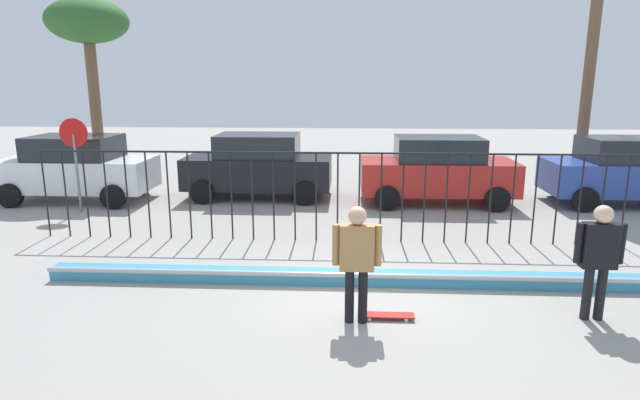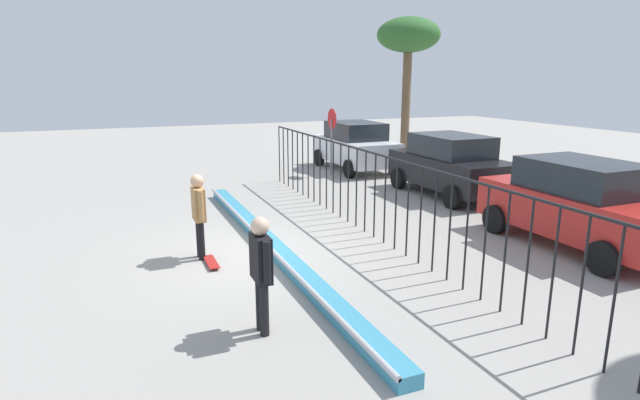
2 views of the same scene
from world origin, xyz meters
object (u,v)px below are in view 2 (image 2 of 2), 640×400
(parked_car_black, at_px, (450,165))
(palm_tree_short, at_px, (408,39))
(camera_operator, at_px, (261,265))
(parked_car_white, at_px, (355,146))
(parked_car_red, at_px, (580,203))
(skateboarder, at_px, (199,209))
(skateboard, at_px, (211,262))
(stop_sign, at_px, (332,133))

(parked_car_black, distance_m, palm_tree_short, 7.33)
(camera_operator, xyz_separation_m, parked_car_black, (-6.32, 7.92, -0.07))
(parked_car_white, bearing_deg, palm_tree_short, 100.87)
(parked_car_red, relative_size, palm_tree_short, 0.72)
(camera_operator, height_order, parked_car_red, parked_car_red)
(skateboarder, distance_m, palm_tree_short, 13.85)
(parked_car_white, distance_m, parked_car_red, 10.41)
(skateboard, xyz_separation_m, parked_car_black, (-3.29, 8.09, 0.91))
(palm_tree_short, bearing_deg, skateboarder, -49.75)
(skateboard, relative_size, palm_tree_short, 0.13)
(parked_car_white, relative_size, stop_sign, 1.72)
(parked_car_white, bearing_deg, stop_sign, -62.08)
(parked_car_red, xyz_separation_m, stop_sign, (-9.67, -1.59, 0.64))
(parked_car_black, height_order, palm_tree_short, palm_tree_short)
(skateboard, height_order, parked_car_black, parked_car_black)
(skateboarder, bearing_deg, parked_car_white, 105.98)
(skateboarder, xyz_separation_m, parked_car_red, (2.39, 7.73, -0.08))
(parked_car_black, bearing_deg, palm_tree_short, 164.07)
(skateboard, bearing_deg, parked_car_white, 161.33)
(parked_car_white, relative_size, parked_car_red, 1.00)
(parked_car_white, height_order, parked_car_red, same)
(stop_sign, bearing_deg, parked_car_white, 118.63)
(palm_tree_short, bearing_deg, camera_operator, -39.15)
(parked_car_black, bearing_deg, parked_car_red, -2.80)
(skateboard, bearing_deg, camera_operator, 25.60)
(parked_car_white, bearing_deg, skateboard, -41.73)
(camera_operator, height_order, palm_tree_short, palm_tree_short)
(skateboarder, xyz_separation_m, palm_tree_short, (-8.55, 10.10, 4.07))
(skateboard, xyz_separation_m, camera_operator, (3.04, 0.17, 0.99))
(camera_operator, height_order, parked_car_white, parked_car_white)
(palm_tree_short, bearing_deg, stop_sign, -72.18)
(skateboard, bearing_deg, parked_car_red, 98.22)
(skateboard, bearing_deg, parked_car_black, 134.45)
(parked_car_red, bearing_deg, parked_car_white, -177.24)
(skateboarder, bearing_deg, parked_car_black, 77.99)
(parked_car_red, distance_m, stop_sign, 9.82)
(skateboarder, distance_m, parked_car_white, 10.98)
(camera_operator, bearing_deg, parked_car_red, -65.73)
(skateboard, height_order, stop_sign, stop_sign)
(skateboard, distance_m, camera_operator, 3.20)
(skateboarder, height_order, palm_tree_short, palm_tree_short)
(skateboarder, relative_size, palm_tree_short, 0.29)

